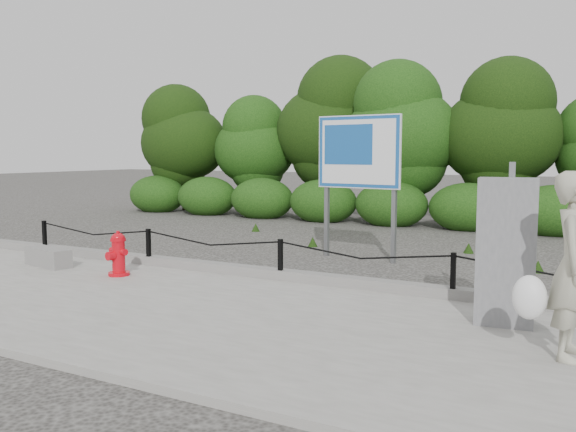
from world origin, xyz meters
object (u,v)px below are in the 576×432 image
at_px(pedestrian, 572,268).
at_px(advertising_sign, 358,158).
at_px(fire_hydrant, 118,254).
at_px(concrete_block, 48,257).
at_px(utility_cabinet, 506,252).

xyz_separation_m(pedestrian, advertising_sign, (-3.77, 4.23, 0.92)).
height_order(fire_hydrant, concrete_block, fire_hydrant).
distance_m(fire_hydrant, concrete_block, 1.57).
bearing_deg(fire_hydrant, advertising_sign, 64.14).
relative_size(concrete_block, utility_cabinet, 0.53).
relative_size(fire_hydrant, advertising_sign, 0.26).
xyz_separation_m(fire_hydrant, utility_cabinet, (5.56, 0.04, 0.47)).
height_order(pedestrian, advertising_sign, advertising_sign).
bearing_deg(fire_hydrant, pedestrian, 2.72).
height_order(concrete_block, utility_cabinet, utility_cabinet).
bearing_deg(utility_cabinet, fire_hydrant, 173.65).
distance_m(fire_hydrant, pedestrian, 6.32).
bearing_deg(concrete_block, fire_hydrant, -0.78).
bearing_deg(pedestrian, advertising_sign, 45.59).
height_order(fire_hydrant, pedestrian, pedestrian).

